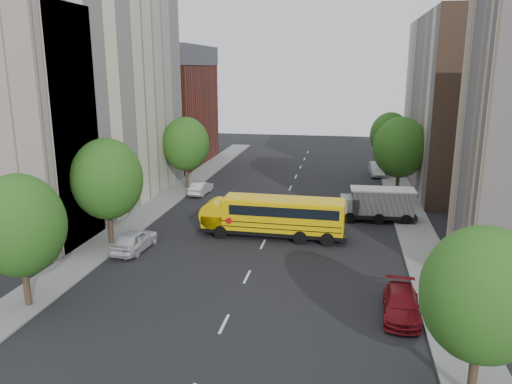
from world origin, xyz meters
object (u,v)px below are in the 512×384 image
(street_tree_0, at_px, (19,226))
(street_tree_5, at_px, (390,135))
(street_tree_1, at_px, (107,179))
(parked_car_4, at_px, (376,199))
(street_tree_3, at_px, (483,295))
(safari_truck, at_px, (377,204))
(parked_car_1, at_px, (201,188))
(parked_car_3, at_px, (401,304))
(school_bus, at_px, (272,215))
(street_tree_4, at_px, (400,147))
(parked_car_5, at_px, (377,169))
(parked_car_0, at_px, (134,240))
(street_tree_2, at_px, (186,144))

(street_tree_0, distance_m, street_tree_5, 45.65)
(street_tree_1, height_order, parked_car_4, street_tree_1)
(street_tree_3, distance_m, safari_truck, 23.85)
(street_tree_1, height_order, parked_car_1, street_tree_1)
(parked_car_3, bearing_deg, parked_car_1, 130.42)
(school_bus, distance_m, parked_car_1, 15.10)
(street_tree_4, distance_m, parked_car_5, 11.31)
(street_tree_3, xyz_separation_m, street_tree_5, (-0.00, 44.00, 0.25))
(street_tree_1, distance_m, parked_car_1, 16.47)
(parked_car_0, distance_m, parked_car_1, 16.61)
(street_tree_3, xyz_separation_m, parked_car_1, (-19.80, 29.75, -3.79))
(street_tree_4, relative_size, parked_car_5, 1.72)
(school_bus, height_order, parked_car_0, school_bus)
(parked_car_5, bearing_deg, parked_car_1, -148.66)
(school_bus, bearing_deg, parked_car_0, -151.37)
(street_tree_1, bearing_deg, street_tree_2, 90.00)
(street_tree_0, bearing_deg, parked_car_4, 51.11)
(street_tree_3, distance_m, school_bus, 20.91)
(parked_car_0, relative_size, parked_car_3, 1.00)
(street_tree_2, distance_m, parked_car_0, 19.42)
(parked_car_0, relative_size, parked_car_4, 1.20)
(safari_truck, relative_size, parked_car_0, 1.46)
(street_tree_0, distance_m, street_tree_2, 28.00)
(street_tree_0, distance_m, parked_car_5, 43.72)
(parked_car_0, bearing_deg, street_tree_1, -17.64)
(street_tree_3, bearing_deg, street_tree_4, 90.00)
(safari_truck, xyz_separation_m, parked_car_5, (1.07, 18.83, -0.72))
(street_tree_2, xyz_separation_m, safari_truck, (19.53, -8.46, -3.33))
(parked_car_5, bearing_deg, street_tree_5, 46.24)
(parked_car_0, xyz_separation_m, parked_car_1, (0.00, 16.61, -0.12))
(street_tree_0, relative_size, parked_car_0, 1.61)
(school_bus, relative_size, safari_truck, 1.69)
(parked_car_4, bearing_deg, parked_car_1, 174.83)
(parked_car_5, bearing_deg, parked_car_4, -96.42)
(safari_truck, distance_m, parked_car_0, 20.23)
(street_tree_1, relative_size, parked_car_5, 1.68)
(street_tree_0, bearing_deg, parked_car_5, 61.77)
(parked_car_1, xyz_separation_m, parked_car_5, (18.40, 12.62, 0.11))
(street_tree_2, distance_m, school_bus, 18.45)
(school_bus, distance_m, parked_car_3, 14.23)
(street_tree_5, xyz_separation_m, parked_car_1, (-19.80, -14.25, -4.04))
(street_tree_0, bearing_deg, street_tree_5, 61.19)
(street_tree_4, xyz_separation_m, parked_car_4, (-2.20, -3.45, -4.42))
(street_tree_2, height_order, school_bus, street_tree_2)
(street_tree_0, relative_size, street_tree_4, 0.91)
(parked_car_3, relative_size, parked_car_4, 1.20)
(street_tree_2, relative_size, school_bus, 0.68)
(parked_car_4, bearing_deg, parked_car_3, -90.90)
(parked_car_0, bearing_deg, street_tree_3, 150.24)
(street_tree_0, bearing_deg, parked_car_3, 7.13)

